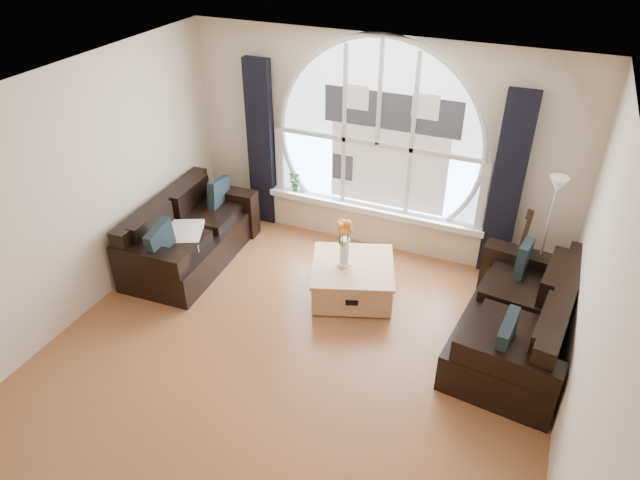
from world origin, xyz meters
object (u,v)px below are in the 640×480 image
at_px(floor_lamp, 543,243).
at_px(potted_plant, 294,181).
at_px(vase_flowers, 345,236).
at_px(sofa_right, 516,317).
at_px(sofa_left, 191,233).
at_px(coffee_chest, 352,278).
at_px(guitar, 523,245).

relative_size(floor_lamp, potted_plant, 5.69).
bearing_deg(floor_lamp, vase_flowers, -160.73).
bearing_deg(floor_lamp, sofa_right, -97.35).
height_order(sofa_left, sofa_right, sofa_right).
height_order(coffee_chest, floor_lamp, floor_lamp).
xyz_separation_m(sofa_left, coffee_chest, (2.12, 0.12, -0.17)).
bearing_deg(potted_plant, sofa_right, -23.73).
bearing_deg(guitar, floor_lamp, -39.88).
relative_size(coffee_chest, potted_plant, 3.31).
xyz_separation_m(sofa_right, floor_lamp, (0.11, 0.88, 0.40)).
relative_size(coffee_chest, vase_flowers, 1.33).
distance_m(coffee_chest, vase_flowers, 0.59).
xyz_separation_m(vase_flowers, floor_lamp, (2.04, 0.71, -0.01)).
bearing_deg(vase_flowers, potted_plant, 134.72).
distance_m(floor_lamp, potted_plant, 3.28).
bearing_deg(potted_plant, vase_flowers, -45.28).
height_order(coffee_chest, potted_plant, potted_plant).
distance_m(coffee_chest, guitar, 2.04).
xyz_separation_m(coffee_chest, floor_lamp, (1.95, 0.68, 0.57)).
height_order(sofa_left, coffee_chest, sofa_left).
relative_size(guitar, potted_plant, 3.77).
bearing_deg(floor_lamp, sofa_left, -168.84).
bearing_deg(potted_plant, guitar, -3.10).
distance_m(sofa_right, potted_plant, 3.43).
xyz_separation_m(sofa_left, potted_plant, (0.83, 1.30, 0.29)).
height_order(coffee_chest, vase_flowers, vase_flowers).
distance_m(guitar, potted_plant, 3.04).
bearing_deg(sofa_right, vase_flowers, -178.28).
relative_size(coffee_chest, guitar, 0.88).
xyz_separation_m(coffee_chest, guitar, (1.74, 1.01, 0.30)).
height_order(sofa_left, guitar, guitar).
distance_m(sofa_right, coffee_chest, 1.85).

